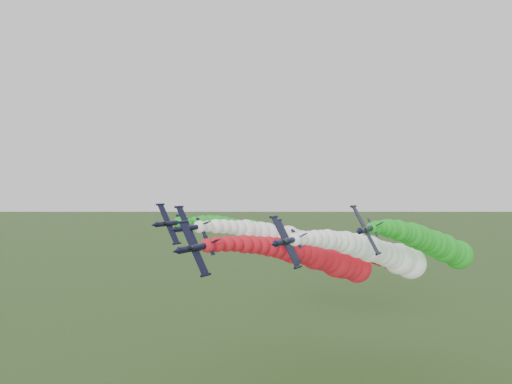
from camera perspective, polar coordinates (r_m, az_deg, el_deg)
jet_lead at (r=114.68m, az=7.76°, el=-7.60°), size 14.73×66.06×18.40m
jet_inner_left at (r=129.65m, az=5.43°, el=-5.86°), size 14.93×66.26×18.60m
jet_inner_right at (r=120.74m, az=14.32°, el=-6.90°), size 15.07×66.40×18.74m
jet_outer_left at (r=139.69m, az=2.85°, el=-5.39°), size 15.05×66.38×18.72m
jet_outer_right at (r=128.01m, az=19.72°, el=-5.66°), size 14.92×66.25×18.58m
jet_trail at (r=137.16m, az=13.17°, el=-6.66°), size 14.58×65.91×18.24m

